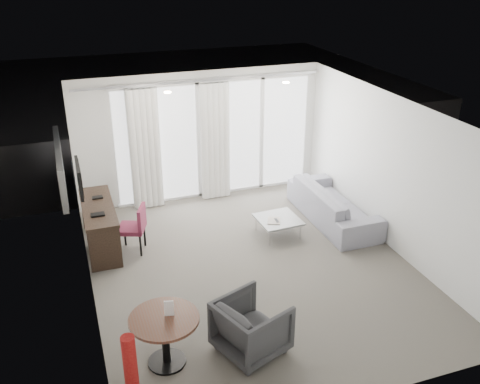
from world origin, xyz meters
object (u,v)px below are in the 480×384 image
object	(u,v)px
desk_chair	(132,229)
coffee_table	(278,227)
tub_armchair	(252,327)
round_table	(166,341)
sofa	(333,204)
rattan_chair_b	(243,138)
red_lamp	(132,382)
desk	(100,226)
rattan_chair_a	(208,150)

from	to	relation	value
desk_chair	coffee_table	xyz separation A→B (m)	(2.55, -0.30, -0.26)
tub_armchair	round_table	bearing A→B (deg)	62.14
sofa	rattan_chair_b	bearing A→B (deg)	6.51
rattan_chair_b	sofa	bearing A→B (deg)	-78.71
round_table	red_lamp	world-z (taller)	red_lamp
coffee_table	sofa	size ratio (longest dim) A/B	0.32
desk	round_table	xyz separation A→B (m)	(0.46, -3.19, -0.05)
desk	red_lamp	xyz separation A→B (m)	(-0.06, -4.00, 0.20)
desk	rattan_chair_b	distance (m)	5.11
desk	rattan_chair_b	size ratio (longest dim) A/B	1.84
red_lamp	rattan_chair_a	size ratio (longest dim) A/B	1.31
desk	sofa	bearing A→B (deg)	-5.77
round_table	red_lamp	bearing A→B (deg)	-122.41
desk_chair	round_table	world-z (taller)	desk_chair
desk_chair	tub_armchair	size ratio (longest dim) A/B	1.03
red_lamp	tub_armchair	world-z (taller)	red_lamp
red_lamp	coffee_table	world-z (taller)	red_lamp
rattan_chair_a	rattan_chair_b	distance (m)	1.18
desk_chair	red_lamp	distance (m)	3.73
tub_armchair	sofa	world-z (taller)	tub_armchair
coffee_table	rattan_chair_b	world-z (taller)	rattan_chair_b
desk_chair	rattan_chair_b	xyz separation A→B (m)	(3.33, 3.72, 0.03)
rattan_chair_a	rattan_chair_b	bearing A→B (deg)	24.27
desk	rattan_chair_a	size ratio (longest dim) A/B	1.86
sofa	rattan_chair_b	size ratio (longest dim) A/B	2.52
desk	rattan_chair_b	xyz separation A→B (m)	(3.82, 3.40, 0.06)
red_lamp	coffee_table	size ratio (longest dim) A/B	1.63
desk_chair	rattan_chair_a	bearing A→B (deg)	76.24
desk	tub_armchair	world-z (taller)	desk
desk	sofa	distance (m)	4.28
round_table	tub_armchair	distance (m)	1.09
rattan_chair_a	sofa	bearing A→B (deg)	-66.65
desk_chair	sofa	xyz separation A→B (m)	(3.76, -0.11, -0.09)
tub_armchair	rattan_chair_b	bearing A→B (deg)	-39.66
coffee_table	rattan_chair_a	distance (m)	3.54
desk	red_lamp	size ratio (longest dim) A/B	1.42
red_lamp	rattan_chair_b	xyz separation A→B (m)	(3.88, 7.40, -0.14)
desk_chair	rattan_chair_a	size ratio (longest dim) A/B	0.93
desk	rattan_chair_b	bearing A→B (deg)	41.69
rattan_chair_b	desk_chair	bearing A→B (deg)	-127.02
tub_armchair	rattan_chair_b	xyz separation A→B (m)	(2.28, 6.72, 0.08)
desk	rattan_chair_a	distance (m)	3.99
round_table	sofa	size ratio (longest dim) A/B	0.38
desk	sofa	size ratio (longest dim) A/B	0.73
tub_armchair	rattan_chair_a	world-z (taller)	rattan_chair_a
red_lamp	tub_armchair	size ratio (longest dim) A/B	1.45
desk	round_table	world-z (taller)	desk
round_table	rattan_chair_b	xyz separation A→B (m)	(3.36, 6.59, 0.11)
round_table	rattan_chair_a	xyz separation A→B (m)	(2.29, 6.09, 0.10)
coffee_table	sofa	xyz separation A→B (m)	(1.21, 0.20, 0.17)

